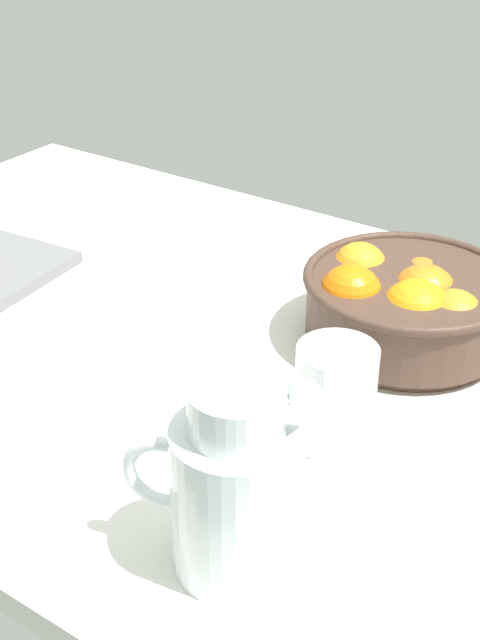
# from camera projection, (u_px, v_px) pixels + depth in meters

# --- Properties ---
(ground_plane) EXTENTS (1.39, 0.83, 0.03)m
(ground_plane) POSITION_uv_depth(u_px,v_px,m) (218.00, 355.00, 1.08)
(ground_plane) COLOR white
(fruit_bowl) EXTENTS (0.25, 0.25, 0.11)m
(fruit_bowl) POSITION_uv_depth(u_px,v_px,m) (406.00, 303.00, 1.05)
(fruit_bowl) COLOR #473328
(fruit_bowl) RESTS_ON ground_plane
(juice_pitcher) EXTENTS (0.16, 0.11, 0.19)m
(juice_pitcher) POSITION_uv_depth(u_px,v_px,m) (236.00, 497.00, 0.73)
(juice_pitcher) COLOR white
(juice_pitcher) RESTS_ON ground_plane
(juice_glass) EXTENTS (0.08, 0.08, 0.11)m
(juice_glass) POSITION_uv_depth(u_px,v_px,m) (335.00, 402.00, 0.88)
(juice_glass) COLOR white
(juice_glass) RESTS_ON ground_plane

